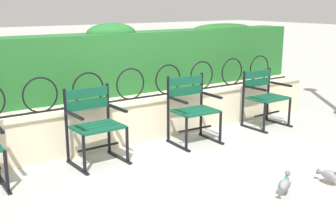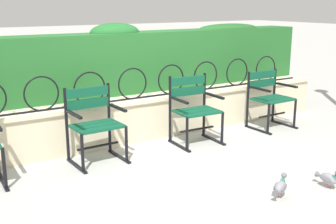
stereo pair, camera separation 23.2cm
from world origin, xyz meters
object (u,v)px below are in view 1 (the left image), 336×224
Objects in this scene: pigeon_far_side at (284,184)px; pigeon_near_chairs at (330,175)px; park_chair_centre_left at (94,123)px; park_chair_rightmost at (264,96)px; park_chair_centre_right at (192,108)px.

pigeon_near_chairs is at bearing -10.42° from pigeon_far_side.
park_chair_centre_left is 1.05× the size of park_chair_rightmost.
pigeon_far_side is at bearing -98.83° from park_chair_centre_right.
park_chair_centre_right is (1.39, -0.06, 0.00)m from park_chair_centre_left.
park_chair_centre_right is 3.09× the size of pigeon_near_chairs.
park_chair_centre_right is at bearing -179.86° from park_chair_rightmost.
park_chair_centre_left is at bearing 178.92° from park_chair_rightmost.
park_chair_rightmost is 2.50m from pigeon_far_side.
park_chair_centre_right reaches higher than pigeon_far_side.
park_chair_centre_left reaches higher than park_chair_rightmost.
park_chair_centre_left is at bearing 120.30° from pigeon_far_side.
park_chair_centre_right is at bearing 81.17° from pigeon_far_side.
park_chair_centre_left is 3.04× the size of pigeon_near_chairs.
park_chair_centre_right reaches higher than park_chair_rightmost.
park_chair_rightmost is (1.37, 0.00, -0.01)m from park_chair_centre_right.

